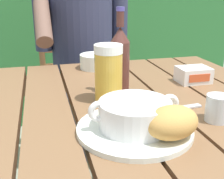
{
  "coord_description": "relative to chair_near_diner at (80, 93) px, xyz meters",
  "views": [
    {
      "loc": [
        -0.14,
        -0.77,
        1.07
      ],
      "look_at": [
        0.03,
        -0.11,
        0.83
      ],
      "focal_mm": 45.76,
      "sensor_mm": 36.0,
      "label": 1
    }
  ],
  "objects": [
    {
      "name": "dining_table",
      "position": [
        -0.08,
        -0.89,
        0.2
      ],
      "size": [
        1.2,
        0.91,
        0.76
      ],
      "color": "brown",
      "rests_on": "ground_plane"
    },
    {
      "name": "chair_near_diner",
      "position": [
        0.0,
        0.0,
        0.0
      ],
      "size": [
        0.46,
        0.42,
        0.89
      ],
      "color": "brown",
      "rests_on": "ground_plane"
    },
    {
      "name": "person_eating",
      "position": [
        -0.0,
        -0.19,
        0.27
      ],
      "size": [
        0.48,
        0.47,
        1.24
      ],
      "color": "#30334C",
      "rests_on": "ground_plane"
    },
    {
      "name": "serving_plate",
      "position": [
        -0.03,
        -1.1,
        0.31
      ],
      "size": [
        0.27,
        0.27,
        0.01
      ],
      "color": "white",
      "rests_on": "dining_table"
    },
    {
      "name": "soup_bowl",
      "position": [
        -0.03,
        -1.1,
        0.34
      ],
      "size": [
        0.21,
        0.16,
        0.07
      ],
      "color": "white",
      "rests_on": "serving_plate"
    },
    {
      "name": "bread_roll",
      "position": [
        0.03,
        -1.17,
        0.35
      ],
      "size": [
        0.14,
        0.12,
        0.07
      ],
      "color": "#CD9449",
      "rests_on": "serving_plate"
    },
    {
      "name": "beer_glass",
      "position": [
        -0.04,
        -0.9,
        0.38
      ],
      "size": [
        0.08,
        0.08,
        0.17
      ],
      "color": "gold",
      "rests_on": "dining_table"
    },
    {
      "name": "beer_bottle",
      "position": [
        0.01,
        -0.84,
        0.41
      ],
      "size": [
        0.06,
        0.06,
        0.26
      ],
      "color": "#502923",
      "rests_on": "dining_table"
    },
    {
      "name": "water_glass_small",
      "position": [
        0.19,
        -1.1,
        0.33
      ],
      "size": [
        0.06,
        0.06,
        0.07
      ],
      "color": "silver",
      "rests_on": "dining_table"
    },
    {
      "name": "butter_tub",
      "position": [
        0.29,
        -0.8,
        0.33
      ],
      "size": [
        0.11,
        0.08,
        0.05
      ],
      "color": "white",
      "rests_on": "dining_table"
    },
    {
      "name": "table_knife",
      "position": [
        0.11,
        -1.01,
        0.3
      ],
      "size": [
        0.14,
        0.03,
        0.01
      ],
      "color": "silver",
      "rests_on": "dining_table"
    },
    {
      "name": "diner_bowl",
      "position": [
        -0.0,
        -0.53,
        0.33
      ],
      "size": [
        0.14,
        0.14,
        0.06
      ],
      "color": "white",
      "rests_on": "dining_table"
    }
  ]
}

